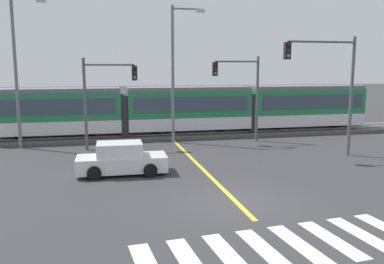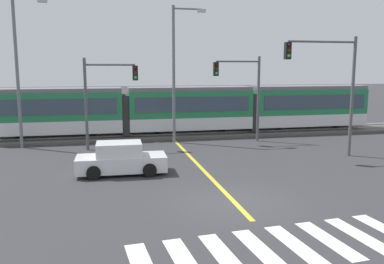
{
  "view_description": "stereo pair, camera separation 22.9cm",
  "coord_description": "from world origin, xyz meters",
  "px_view_note": "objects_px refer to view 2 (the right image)",
  "views": [
    {
      "loc": [
        -4.85,
        -13.95,
        4.99
      ],
      "look_at": [
        -0.14,
        6.95,
        1.6
      ],
      "focal_mm": 38.0,
      "sensor_mm": 36.0,
      "label": 1
    },
    {
      "loc": [
        -4.63,
        -13.99,
        4.99
      ],
      "look_at": [
        -0.14,
        6.95,
        1.6
      ],
      "focal_mm": 38.0,
      "sensor_mm": 36.0,
      "label": 2
    }
  ],
  "objects_px": {
    "street_lamp_west": "(20,64)",
    "sedan_crossing": "(121,159)",
    "traffic_light_far_right": "(243,85)",
    "traffic_light_mid_right": "(331,77)",
    "traffic_light_far_left": "(104,90)",
    "street_lamp_centre": "(177,66)",
    "light_rail_tram": "(190,108)"
  },
  "relations": [
    {
      "from": "traffic_light_far_right",
      "to": "traffic_light_far_left",
      "type": "xyz_separation_m",
      "value": [
        -9.12,
        -0.73,
        -0.13
      ]
    },
    {
      "from": "light_rail_tram",
      "to": "traffic_light_mid_right",
      "type": "relative_size",
      "value": 4.18
    },
    {
      "from": "light_rail_tram",
      "to": "street_lamp_west",
      "type": "bearing_deg",
      "value": -167.27
    },
    {
      "from": "street_lamp_west",
      "to": "sedan_crossing",
      "type": "bearing_deg",
      "value": -53.82
    },
    {
      "from": "light_rail_tram",
      "to": "street_lamp_west",
      "type": "distance_m",
      "value": 11.9
    },
    {
      "from": "sedan_crossing",
      "to": "street_lamp_west",
      "type": "distance_m",
      "value": 10.68
    },
    {
      "from": "traffic_light_far_right",
      "to": "street_lamp_centre",
      "type": "height_order",
      "value": "street_lamp_centre"
    },
    {
      "from": "sedan_crossing",
      "to": "street_lamp_west",
      "type": "bearing_deg",
      "value": 126.18
    },
    {
      "from": "traffic_light_far_right",
      "to": "traffic_light_far_left",
      "type": "height_order",
      "value": "traffic_light_far_right"
    },
    {
      "from": "sedan_crossing",
      "to": "light_rail_tram",
      "type": "bearing_deg",
      "value": 62.06
    },
    {
      "from": "traffic_light_mid_right",
      "to": "street_lamp_centre",
      "type": "xyz_separation_m",
      "value": [
        -7.53,
        6.31,
        0.6
      ]
    },
    {
      "from": "traffic_light_far_left",
      "to": "street_lamp_centre",
      "type": "bearing_deg",
      "value": 16.88
    },
    {
      "from": "street_lamp_centre",
      "to": "light_rail_tram",
      "type": "bearing_deg",
      "value": 62.01
    },
    {
      "from": "traffic_light_mid_right",
      "to": "traffic_light_far_right",
      "type": "relative_size",
      "value": 1.16
    },
    {
      "from": "sedan_crossing",
      "to": "street_lamp_west",
      "type": "height_order",
      "value": "street_lamp_west"
    },
    {
      "from": "street_lamp_centre",
      "to": "street_lamp_west",
      "type": "bearing_deg",
      "value": 178.96
    },
    {
      "from": "light_rail_tram",
      "to": "traffic_light_far_left",
      "type": "bearing_deg",
      "value": -146.11
    },
    {
      "from": "traffic_light_far_right",
      "to": "street_lamp_centre",
      "type": "xyz_separation_m",
      "value": [
        -4.4,
        0.7,
        1.26
      ]
    },
    {
      "from": "traffic_light_far_right",
      "to": "sedan_crossing",
      "type": "bearing_deg",
      "value": -140.65
    },
    {
      "from": "traffic_light_far_left",
      "to": "street_lamp_west",
      "type": "xyz_separation_m",
      "value": [
        -5.03,
        1.61,
        1.55
      ]
    },
    {
      "from": "light_rail_tram",
      "to": "street_lamp_centre",
      "type": "distance_m",
      "value": 4.31
    },
    {
      "from": "street_lamp_west",
      "to": "traffic_light_far_right",
      "type": "bearing_deg",
      "value": -3.56
    },
    {
      "from": "sedan_crossing",
      "to": "street_lamp_west",
      "type": "xyz_separation_m",
      "value": [
        -5.71,
        7.8,
        4.53
      ]
    },
    {
      "from": "light_rail_tram",
      "to": "traffic_light_far_right",
      "type": "distance_m",
      "value": 4.85
    },
    {
      "from": "light_rail_tram",
      "to": "traffic_light_far_left",
      "type": "relative_size",
      "value": 5.01
    },
    {
      "from": "traffic_light_far_right",
      "to": "street_lamp_centre",
      "type": "distance_m",
      "value": 4.63
    },
    {
      "from": "street_lamp_west",
      "to": "street_lamp_centre",
      "type": "xyz_separation_m",
      "value": [
        9.75,
        -0.18,
        -0.15
      ]
    },
    {
      "from": "traffic_light_far_left",
      "to": "street_lamp_west",
      "type": "height_order",
      "value": "street_lamp_west"
    },
    {
      "from": "sedan_crossing",
      "to": "traffic_light_far_right",
      "type": "bearing_deg",
      "value": 39.35
    },
    {
      "from": "traffic_light_far_left",
      "to": "street_lamp_centre",
      "type": "relative_size",
      "value": 0.62
    },
    {
      "from": "street_lamp_west",
      "to": "traffic_light_mid_right",
      "type": "bearing_deg",
      "value": -20.57
    },
    {
      "from": "traffic_light_mid_right",
      "to": "street_lamp_west",
      "type": "bearing_deg",
      "value": 159.43
    }
  ]
}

